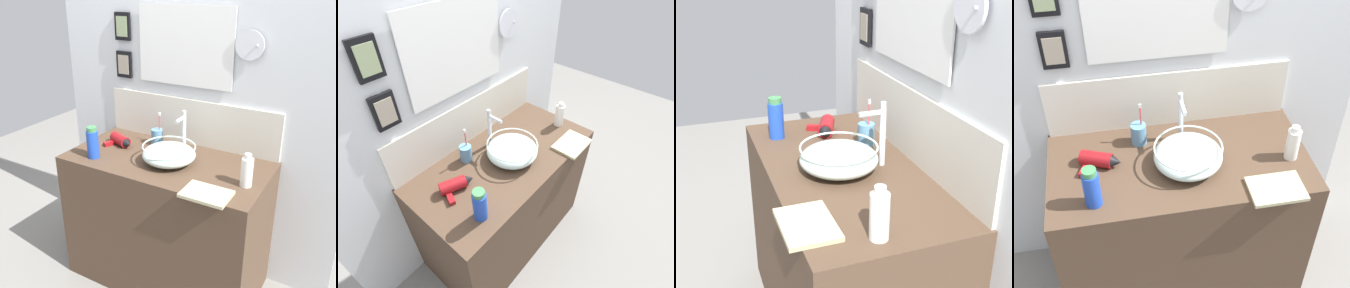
% 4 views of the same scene
% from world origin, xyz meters
% --- Properties ---
extents(ground_plane, '(6.00, 6.00, 0.00)m').
position_xyz_m(ground_plane, '(0.00, 0.00, 0.00)').
color(ground_plane, gray).
extents(vanity_counter, '(1.16, 0.58, 0.83)m').
position_xyz_m(vanity_counter, '(0.00, 0.00, 0.42)').
color(vanity_counter, '#4C3828').
rests_on(vanity_counter, ground).
extents(back_panel, '(1.88, 0.10, 2.45)m').
position_xyz_m(back_panel, '(-0.00, 0.32, 1.23)').
color(back_panel, silver).
rests_on(back_panel, ground).
extents(glass_bowl_sink, '(0.30, 0.30, 0.11)m').
position_xyz_m(glass_bowl_sink, '(0.03, -0.03, 0.89)').
color(glass_bowl_sink, silver).
rests_on(glass_bowl_sink, vanity_counter).
extents(faucet, '(0.02, 0.11, 0.26)m').
position_xyz_m(faucet, '(0.03, 0.14, 0.98)').
color(faucet, silver).
rests_on(faucet, vanity_counter).
extents(hair_drier, '(0.20, 0.14, 0.07)m').
position_xyz_m(hair_drier, '(-0.35, 0.04, 0.86)').
color(hair_drier, maroon).
rests_on(hair_drier, vanity_counter).
extents(toothbrush_cup, '(0.07, 0.07, 0.21)m').
position_xyz_m(toothbrush_cup, '(-0.16, 0.16, 0.88)').
color(toothbrush_cup, '#598CB2').
rests_on(toothbrush_cup, vanity_counter).
extents(soap_dispenser, '(0.07, 0.07, 0.19)m').
position_xyz_m(soap_dispenser, '(-0.38, -0.18, 0.92)').
color(soap_dispenser, blue).
rests_on(soap_dispenser, vanity_counter).
extents(spray_bottle, '(0.06, 0.06, 0.17)m').
position_xyz_m(spray_bottle, '(0.49, -0.06, 0.91)').
color(spray_bottle, white).
rests_on(spray_bottle, vanity_counter).
extents(hand_towel, '(0.23, 0.17, 0.02)m').
position_xyz_m(hand_towel, '(0.36, -0.25, 0.84)').
color(hand_towel, tan).
rests_on(hand_towel, vanity_counter).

